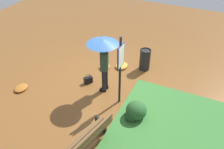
# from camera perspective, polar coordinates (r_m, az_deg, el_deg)

# --- Properties ---
(ground_plane) EXTENTS (18.00, 18.00, 0.00)m
(ground_plane) POSITION_cam_1_polar(r_m,az_deg,el_deg) (8.19, -0.95, -2.69)
(ground_plane) COLOR brown
(person_with_umbrella) EXTENTS (0.96, 0.96, 2.04)m
(person_with_umbrella) POSITION_cam_1_polar(r_m,az_deg,el_deg) (7.06, -2.09, 5.65)
(person_with_umbrella) COLOR black
(person_with_umbrella) RESTS_ON ground_plane
(info_sign_post) EXTENTS (0.44, 0.07, 2.30)m
(info_sign_post) POSITION_cam_1_polar(r_m,az_deg,el_deg) (6.68, 2.07, 2.62)
(info_sign_post) COLOR black
(info_sign_post) RESTS_ON ground_plane
(handbag) EXTENTS (0.32, 0.29, 0.37)m
(handbag) POSITION_cam_1_polar(r_m,az_deg,el_deg) (8.28, -5.82, -1.30)
(handbag) COLOR black
(handbag) RESTS_ON ground_plane
(park_bench) EXTENTS (1.41, 0.65, 0.75)m
(park_bench) POSITION_cam_1_polar(r_m,az_deg,el_deg) (6.08, -5.30, -15.11)
(park_bench) COLOR black
(park_bench) RESTS_ON ground_plane
(trash_bin) EXTENTS (0.42, 0.42, 0.83)m
(trash_bin) POSITION_cam_1_polar(r_m,az_deg,el_deg) (8.87, 8.01, 3.64)
(trash_bin) COLOR black
(trash_bin) RESTS_ON ground_plane
(shrub_cluster) EXTENTS (0.67, 0.61, 0.55)m
(shrub_cluster) POSITION_cam_1_polar(r_m,az_deg,el_deg) (6.91, 5.67, -8.92)
(shrub_cluster) COLOR #285628
(shrub_cluster) RESTS_ON ground_plane
(leaf_pile_near_person) EXTENTS (0.56, 0.45, 0.12)m
(leaf_pile_near_person) POSITION_cam_1_polar(r_m,az_deg,el_deg) (9.09, 2.34, 2.18)
(leaf_pile_near_person) COLOR gold
(leaf_pile_near_person) RESTS_ON ground_plane
(leaf_pile_by_bench) EXTENTS (0.50, 0.40, 0.11)m
(leaf_pile_by_bench) POSITION_cam_1_polar(r_m,az_deg,el_deg) (8.58, -21.28, -3.06)
(leaf_pile_by_bench) COLOR #A86023
(leaf_pile_by_bench) RESTS_ON ground_plane
(leaf_pile_far_path) EXTENTS (0.48, 0.38, 0.10)m
(leaf_pile_far_path) POSITION_cam_1_polar(r_m,az_deg,el_deg) (9.05, -1.84, 1.97)
(leaf_pile_far_path) COLOR gold
(leaf_pile_far_path) RESTS_ON ground_plane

